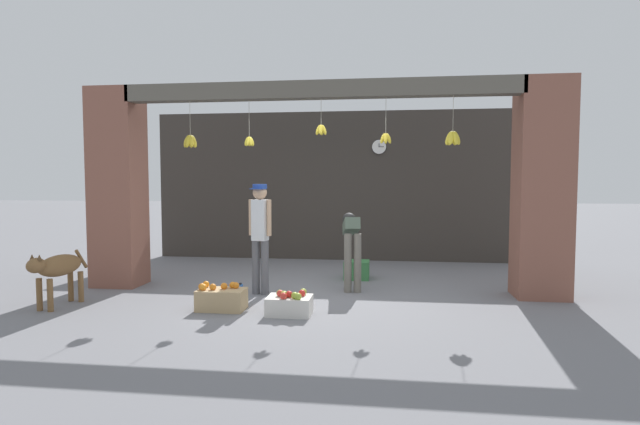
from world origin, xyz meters
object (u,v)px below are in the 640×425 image
Objects in this scene: shopkeeper at (260,230)px; wall_clock at (379,147)px; fruit_crate_apples at (290,304)px; fruit_crate_oranges at (221,299)px; dog at (57,268)px; worker_stooping at (351,239)px; water_bottle at (241,291)px; produce_box_green at (357,270)px.

shopkeeper is 5.33× the size of wall_clock.
fruit_crate_oranges is at bearing 172.18° from fruit_crate_apples.
fruit_crate_oranges is at bearing -114.96° from wall_clock.
worker_stooping reaches higher than dog.
shopkeeper is 6.90× the size of water_bottle.
dog is at bearing -147.78° from produce_box_green.
worker_stooping is 2.72× the size of produce_box_green.
fruit_crate_apples is at bearing 98.28° from dog.
worker_stooping reaches higher than water_bottle.
wall_clock is (4.01, 4.21, 1.78)m from dog.
fruit_crate_apples is at bearing -121.01° from worker_stooping.
water_bottle is (-1.49, -1.62, -0.04)m from produce_box_green.
wall_clock reaches higher than produce_box_green.
dog is 2.64m from shopkeeper.
dog is at bearing -176.44° from fruit_crate_oranges.
wall_clock is at bearing 80.13° from produce_box_green.
worker_stooping is at bearing 43.05° from fruit_crate_oranges.
fruit_crate_oranges is (-1.53, -1.43, -0.60)m from worker_stooping.
wall_clock is (1.63, 3.18, 1.37)m from shopkeeper.
water_bottle is at bearing 82.15° from fruit_crate_oranges.
produce_box_green is at bearing 73.63° from fruit_crate_apples.
worker_stooping is (1.26, 0.52, -0.17)m from shopkeeper.
fruit_crate_oranges is 2.70m from produce_box_green.
produce_box_green is at bearing -99.87° from wall_clock.
shopkeeper is at bearing -135.27° from produce_box_green.
shopkeeper reaches higher than water_bottle.
shopkeeper is 1.22m from fruit_crate_oranges.
fruit_crate_apples is at bearing 131.01° from shopkeeper.
water_bottle is at bearing -132.69° from produce_box_green.
shopkeeper is at bearing -165.97° from worker_stooping.
dog reaches higher than water_bottle.
fruit_crate_oranges is 2.57× the size of water_bottle.
dog is 0.63× the size of shopkeeper.
fruit_crate_apples is at bearing -103.49° from wall_clock.
dog reaches higher than fruit_crate_apples.
fruit_crate_apples is 2.41m from produce_box_green.
shopkeeper reaches higher than dog.
shopkeeper is at bearing 73.20° from fruit_crate_oranges.
water_bottle is 4.51m from wall_clock.
fruit_crate_oranges is 4.99m from wall_clock.
wall_clock is (0.33, 1.89, 2.13)m from produce_box_green.
dog is at bearing 33.49° from shopkeeper.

